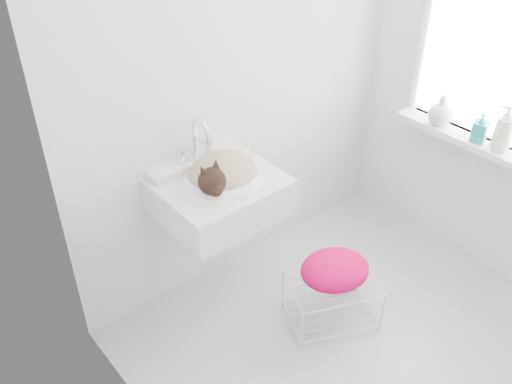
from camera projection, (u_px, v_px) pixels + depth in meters
floor at (358, 344)px, 3.10m from camera, size 2.20×2.00×0.02m
back_wall at (241, 72)px, 3.02m from camera, size 2.20×0.02×2.50m
left_wall at (165, 257)px, 1.81m from camera, size 0.02×2.00×2.50m
window_glass at (494, 48)px, 3.02m from camera, size 0.01×0.80×1.00m
window_frame at (493, 49)px, 3.01m from camera, size 0.04×0.90×1.10m
windowsill at (465, 138)px, 3.28m from camera, size 0.16×0.88×0.04m
sink at (218, 180)px, 2.89m from camera, size 0.61×0.54×0.25m
faucet at (196, 142)px, 2.93m from camera, size 0.22×0.16×0.22m
cat at (222, 174)px, 2.87m from camera, size 0.45×0.39×0.26m
wire_rack at (332, 299)px, 3.17m from camera, size 0.56×0.49×0.28m
towel at (334, 277)px, 3.09m from camera, size 0.46×0.39×0.16m
bottle_a at (498, 150)px, 3.13m from camera, size 0.12×0.12×0.23m
bottle_b at (477, 141)px, 3.21m from camera, size 0.10×0.10×0.17m
bottle_c at (438, 124)px, 3.38m from camera, size 0.17×0.17×0.18m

